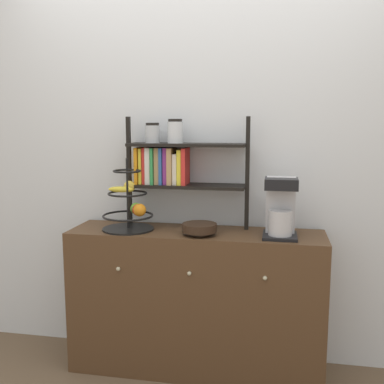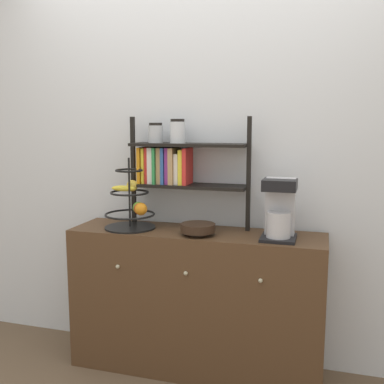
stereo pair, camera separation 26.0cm
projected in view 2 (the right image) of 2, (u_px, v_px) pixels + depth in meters
wall_back at (206, 155)px, 2.80m from camera, size 7.00×0.05×2.60m
sideboard at (196, 301)px, 2.70m from camera, size 1.50×0.40×0.86m
coffee_maker at (280, 209)px, 2.45m from camera, size 0.19×0.21×0.33m
fruit_stand at (132, 206)px, 2.71m from camera, size 0.31×0.31×0.43m
wooden_bowl at (198, 228)px, 2.55m from camera, size 0.20×0.20×0.07m
shelf_hutch at (174, 162)px, 2.73m from camera, size 0.75×0.20×0.67m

